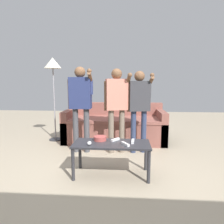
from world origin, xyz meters
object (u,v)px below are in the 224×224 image
Objects in this scene: game_remote_nunchuk at (89,143)px; game_remote_wand_near at (125,144)px; coffee_table at (111,147)px; snack_bowl at (100,138)px; couch at (115,127)px; player_left at (81,99)px; player_center at (117,101)px; game_remote_wand_spare at (133,141)px; player_right at (139,102)px; game_remote_wand_far at (115,140)px; floor_lamp at (53,68)px.

game_remote_nunchuk is 0.47m from game_remote_wand_near.
game_remote_wand_near is (0.19, -0.08, 0.08)m from coffee_table.
snack_bowl reaches higher than game_remote_nunchuk.
couch reaches higher than snack_bowl.
game_remote_wand_near is (0.81, -0.98, -0.50)m from player_left.
snack_bowl is (-0.11, -1.59, 0.18)m from couch.
player_center is at bearing 76.65° from snack_bowl.
game_remote_wand_spare is (0.91, -0.85, -0.50)m from player_left.
couch is 1.46× the size of player_right.
coffee_table is at bearing -88.00° from couch.
game_remote_wand_near is (-0.23, -1.03, -0.45)m from player_right.
game_remote_wand_far is (0.67, -0.79, -0.50)m from player_left.
player_right reaches higher than game_remote_wand_far.
player_center is at bearing 99.41° from game_remote_wand_near.
game_remote_nunchuk is 1.17m from player_center.
couch is at bearing 3.04° from floor_lamp.
player_center is at bearing -27.23° from floor_lamp.
player_left reaches higher than snack_bowl.
coffee_table is (0.06, -1.70, 0.09)m from couch.
snack_bowl is 0.24m from game_remote_nunchuk.
coffee_table is at bearing -169.19° from game_remote_wand_spare.
game_remote_wand_far is 0.25m from game_remote_wand_spare.
snack_bowl is at bearing -60.42° from player_left.
player_right reaches higher than coffee_table.
floor_lamp is (-1.20, 1.52, 1.08)m from snack_bowl.
floor_lamp is at bearing 128.27° from snack_bowl.
player_left is 1.34m from game_remote_wand_spare.
coffee_table is at bearing -49.96° from floor_lamp.
game_remote_wand_spare is (-0.13, -0.90, -0.45)m from player_right.
couch is 1.60m from game_remote_wand_far.
floor_lamp is 2.56m from game_remote_wand_near.
player_right is at bearing 5.63° from player_center.
game_remote_wand_spare is at bearing -43.54° from floor_lamp.
player_center is 0.40m from player_right.
game_remote_wand_far is (0.21, 0.01, -0.01)m from snack_bowl.
player_left reaches higher than player_center.
player_left is 9.31× the size of game_remote_wand_spare.
snack_bowl is at bearing 62.52° from game_remote_nunchuk.
game_remote_nunchuk is 0.06× the size of player_left.
game_remote_nunchuk is (-0.11, -0.22, -0.01)m from snack_bowl.
game_remote_wand_far is at bearing 34.11° from game_remote_nunchuk.
game_remote_wand_spare is at bearing -98.22° from player_right.
game_remote_wand_spare is (0.46, -0.05, -0.01)m from snack_bowl.
player_left reaches higher than game_remote_wand_far.
game_remote_wand_far is at bearing -46.98° from floor_lamp.
couch is 12.06× the size of snack_bowl.
game_remote_nunchuk reaches higher than game_remote_wand_spare.
game_remote_wand_spare is at bearing -72.76° from player_center.
player_center is (0.08, -0.79, 0.64)m from couch.
snack_bowl reaches higher than game_remote_wand_near.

